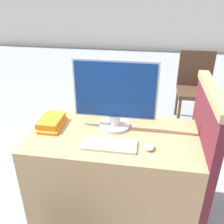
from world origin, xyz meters
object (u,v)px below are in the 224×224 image
Objects in this scene: mouse at (149,147)px; monitor at (115,95)px; keyboard at (110,145)px; far_chair at (195,84)px; book_stack at (52,122)px.

monitor is at bearing 136.32° from mouse.
far_chair is at bearing 67.10° from keyboard.
mouse is at bearing -150.69° from far_chair.
monitor is 0.42m from mouse.
far_chair is (1.25, 1.70, -0.27)m from book_stack.
mouse is (0.25, -0.24, -0.23)m from monitor.
mouse is 0.72m from book_stack.
monitor is 1.88m from far_chair.
mouse is 0.35× the size of book_stack.
book_stack is 2.13m from far_chair.
monitor is 0.62× the size of far_chair.
book_stack is at bearing 158.24° from keyboard.
far_chair reaches higher than keyboard.
keyboard is at bearing -88.51° from monitor.
book_stack is (-0.70, 0.17, 0.01)m from mouse.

